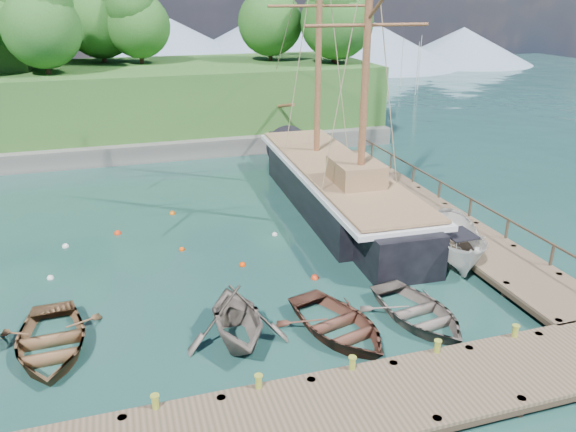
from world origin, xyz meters
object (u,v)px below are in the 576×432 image
rowboat_3 (418,320)px  rowboat_2 (338,333)px  rowboat_1 (237,340)px  schooner (335,190)px  cabin_boat_white (456,262)px  rowboat_0 (52,351)px

rowboat_3 → rowboat_2: bearing=169.1°
rowboat_1 → schooner: schooner is taller
rowboat_1 → rowboat_2: size_ratio=0.88×
rowboat_3 → cabin_boat_white: size_ratio=0.86×
rowboat_0 → rowboat_2: rowboat_0 is taller
rowboat_3 → schooner: 12.35m
rowboat_2 → cabin_boat_white: cabin_boat_white is taller
cabin_boat_white → rowboat_1: bearing=-142.4°
rowboat_0 → cabin_boat_white: (17.19, 1.84, 0.00)m
rowboat_0 → rowboat_3: (13.07, -2.01, 0.00)m
rowboat_3 → cabin_boat_white: cabin_boat_white is taller
rowboat_0 → rowboat_2: 10.05m
rowboat_1 → cabin_boat_white: (10.92, 3.13, 0.00)m
rowboat_1 → rowboat_3: 6.83m
rowboat_1 → rowboat_2: rowboat_1 is taller
rowboat_0 → rowboat_1: rowboat_1 is taller
rowboat_1 → schooner: size_ratio=0.16×
rowboat_0 → rowboat_2: size_ratio=1.03×
rowboat_2 → cabin_boat_white: 8.24m
rowboat_2 → schooner: 13.04m
rowboat_1 → cabin_boat_white: size_ratio=0.78×
rowboat_3 → cabin_boat_white: (4.13, 3.86, 0.00)m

